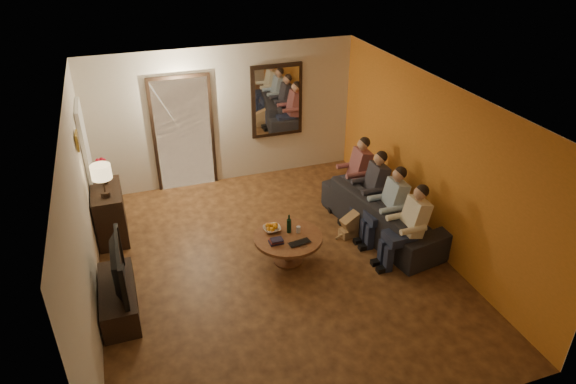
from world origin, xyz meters
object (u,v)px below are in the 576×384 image
object	(u,v)px
person_d	(356,175)
coffee_table	(288,249)
laptop	(301,245)
bowl	(272,229)
person_c	(372,191)
tv	(112,267)
dog	(355,219)
sofa	(385,212)
person_a	(410,229)
table_lamp	(103,181)
wine_bottle	(289,223)
person_b	(390,209)
dresser	(110,213)
tv_stand	(119,299)

from	to	relation	value
person_d	coffee_table	bearing A→B (deg)	-144.50
person_d	laptop	distance (m)	2.16
bowl	person_c	bearing A→B (deg)	11.36
tv	dog	size ratio (longest dim) A/B	1.93
person_c	person_d	world-z (taller)	same
sofa	person_a	bearing A→B (deg)	163.74
dog	coffee_table	distance (m)	1.31
laptop	sofa	bearing A→B (deg)	10.34
table_lamp	tv	xyz separation A→B (m)	(0.00, -1.67, -0.41)
wine_bottle	tv	bearing A→B (deg)	-170.92
tv	person_c	bearing A→B (deg)	-77.81
person_a	dog	distance (m)	1.08
person_c	bowl	size ratio (longest dim) A/B	4.63
person_b	dresser	bearing A→B (deg)	158.91
person_b	person_c	xyz separation A→B (m)	(0.00, 0.60, 0.00)
tv_stand	table_lamp	bearing A→B (deg)	90.00
dog	person_c	bearing A→B (deg)	20.22
tv_stand	tv	bearing A→B (deg)	0.00
laptop	table_lamp	bearing A→B (deg)	138.74
sofa	person_d	size ratio (longest dim) A/B	1.99
tv	person_d	bearing A→B (deg)	-70.14
wine_bottle	person_d	bearing A→B (deg)	33.96
coffee_table	bowl	world-z (taller)	bowl
person_a	tv_stand	bearing A→B (deg)	175.76
dresser	bowl	world-z (taller)	dresser
person_c	wine_bottle	size ratio (longest dim) A/B	3.87
person_d	coffee_table	size ratio (longest dim) A/B	1.17
table_lamp	tv	size ratio (longest dim) A/B	0.50
coffee_table	bowl	xyz separation A→B (m)	(-0.18, 0.22, 0.26)
dresser	table_lamp	bearing A→B (deg)	-90.00
person_d	wine_bottle	world-z (taller)	person_d
table_lamp	sofa	bearing A→B (deg)	-14.23
tv	dog	world-z (taller)	tv
dresser	dog	xyz separation A→B (m)	(3.72, -1.24, -0.15)
dresser	laptop	world-z (taller)	dresser
dresser	dog	bearing A→B (deg)	-18.47
tv_stand	sofa	xyz separation A→B (m)	(4.23, 0.59, 0.15)
table_lamp	person_a	bearing A→B (deg)	-25.53
person_c	wine_bottle	xyz separation A→B (m)	(-1.62, -0.49, 0.01)
tv	person_a	size ratio (longest dim) A/B	0.90
person_b	bowl	size ratio (longest dim) A/B	4.63
table_lamp	laptop	size ratio (longest dim) A/B	1.64
person_d	wine_bottle	xyz separation A→B (m)	(-1.62, -1.09, 0.01)
table_lamp	person_a	xyz separation A→B (m)	(4.13, -1.97, -0.52)
person_c	wine_bottle	distance (m)	1.69
person_b	dog	size ratio (longest dim) A/B	2.14
person_d	dog	bearing A→B (deg)	-115.77
person_a	dog	size ratio (longest dim) A/B	2.14
laptop	person_c	bearing A→B (deg)	20.47
person_b	wine_bottle	world-z (taller)	person_b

